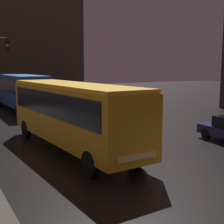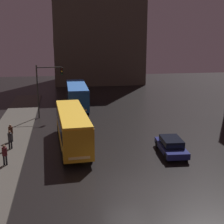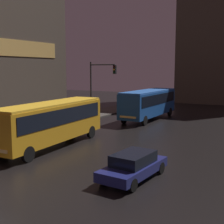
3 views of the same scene
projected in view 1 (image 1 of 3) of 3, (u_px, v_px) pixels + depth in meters
building_far_backdrop at (18, 12)px, 50.90m from camera, size 18.07×12.00×25.76m
bus_near at (71, 109)px, 14.98m from camera, size 2.87×10.58×3.25m
bus_far at (21, 89)px, 28.60m from camera, size 2.69×10.43×3.30m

